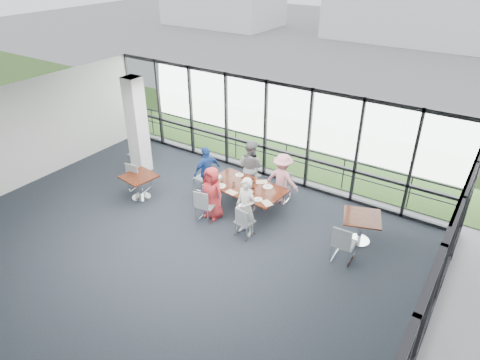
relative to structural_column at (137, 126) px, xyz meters
The scene contains 42 objects.
floor 4.96m from the structural_column, 39.81° to the right, with size 12.00×10.00×0.02m, color #1D232A.
ceiling 4.95m from the structural_column, 39.81° to the right, with size 12.00×10.00×0.04m, color white.
wall_left 3.84m from the structural_column, 128.66° to the right, with size 0.10×10.00×3.20m, color silver.
curtain_wall_back 4.12m from the structural_column, 29.05° to the left, with size 12.00×0.10×3.20m, color white.
curtain_wall_right 10.06m from the structural_column, 17.35° to the right, with size 0.10×10.00×3.20m, color white.
exit_door 9.64m from the structural_column, ahead, with size 0.12×1.60×2.10m, color black.
structural_column is the anchor object (origin of this frame).
apron 8.04m from the structural_column, 62.78° to the left, with size 80.00×70.00×0.02m, color gray.
grass_strip 6.36m from the structural_column, 54.25° to the left, with size 80.00×5.00×0.01m, color #324E1F.
hangar_aux 28.85m from the structural_column, 119.94° to the left, with size 10.00×6.00×4.00m, color white.
guard_rail 4.57m from the structural_column, 35.84° to the left, with size 0.06×0.06×12.00m, color #2D2D33.
main_table 4.34m from the structural_column, ahead, with size 2.29×1.37×0.75m.
side_table_left 2.05m from the structural_column, 46.40° to the right, with size 1.01×1.01×0.75m.
side_table_right 7.56m from the structural_column, ahead, with size 1.17×1.17×0.75m.
diner_near_left 3.87m from the structural_column, 14.24° to the right, with size 0.75×0.49×1.53m, color red.
diner_near_right 5.04m from the structural_column, 12.51° to the right, with size 0.60×0.44×1.64m, color silver.
diner_far_left 3.96m from the structural_column, 12.30° to the left, with size 0.83×0.51×1.70m, color slate.
diner_far_right 5.04m from the structural_column, ahead, with size 1.01×0.52×1.56m, color pink.
diner_end 2.89m from the structural_column, ahead, with size 0.91×0.50×1.55m, color #1F4595.
chair_main_nl 3.96m from the structural_column, 17.39° to the right, with size 0.45×0.45×0.92m, color gray, non-canonical shape.
chair_main_nr 5.17m from the structural_column, 13.59° to the right, with size 0.42×0.42×0.87m, color gray, non-canonical shape.
chair_main_fl 4.01m from the structural_column, 14.73° to the left, with size 0.46×0.46×0.93m, color gray, non-canonical shape.
chair_main_fr 5.08m from the structural_column, 10.21° to the left, with size 0.42×0.42×0.86m, color gray, non-canonical shape.
chair_main_end 2.77m from the structural_column, ahead, with size 0.40×0.40×0.82m, color gray, non-canonical shape.
chair_spare_la 1.77m from the structural_column, 48.09° to the right, with size 0.47×0.47×0.96m, color gray, non-canonical shape.
chair_spare_lb 1.22m from the structural_column, 157.14° to the left, with size 0.44×0.44×0.91m, color gray, non-canonical shape.
chair_spare_r 7.53m from the structural_column, ahead, with size 0.49×0.49×0.99m, color gray, non-canonical shape.
plate_nl 3.76m from the structural_column, ahead, with size 0.29×0.29×0.01m, color white.
plate_nr 4.98m from the structural_column, ahead, with size 0.24×0.24×0.01m, color white.
plate_fl 3.82m from the structural_column, ahead, with size 0.25×0.25×0.01m, color white.
plate_fr 4.84m from the structural_column, ahead, with size 0.28×0.28×0.01m, color white.
plate_end 3.34m from the structural_column, ahead, with size 0.26×0.26×0.01m, color white.
tumbler_a 4.04m from the structural_column, ahead, with size 0.07×0.07×0.14m, color white.
tumbler_b 4.69m from the structural_column, ahead, with size 0.08×0.08×0.15m, color white.
tumbler_c 4.36m from the structural_column, ahead, with size 0.06×0.06×0.13m, color white.
tumbler_d 3.59m from the structural_column, ahead, with size 0.07×0.07×0.14m, color white.
menu_a 4.20m from the structural_column, ahead, with size 0.32×0.22×0.00m, color white.
menu_b 5.26m from the structural_column, ahead, with size 0.32×0.22×0.00m, color white.
menu_c 4.56m from the structural_column, ahead, with size 0.33×0.23×0.00m, color white.
condiment_caddy 4.30m from the structural_column, ahead, with size 0.10×0.07×0.04m, color black.
ketchup_bottle 4.34m from the structural_column, ahead, with size 0.06×0.06×0.18m, color #B70C01.
green_bottle 4.37m from the structural_column, ahead, with size 0.05×0.05×0.20m, color #216733.
Camera 1 is at (6.22, -5.89, 6.80)m, focal length 32.00 mm.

